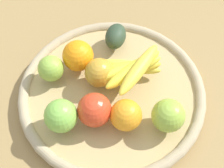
{
  "coord_description": "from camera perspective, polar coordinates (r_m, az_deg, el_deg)",
  "views": [
    {
      "loc": [
        0.26,
        -0.36,
        0.72
      ],
      "look_at": [
        0.0,
        0.0,
        0.06
      ],
      "focal_mm": 51.62,
      "sensor_mm": 36.0,
      "label": 1
    }
  ],
  "objects": [
    {
      "name": "ground_plane",
      "position": [
        0.85,
        0.0,
        -2.28
      ],
      "size": [
        2.4,
        2.4,
        0.0
      ],
      "primitive_type": "plane",
      "color": "olive",
      "rests_on": "ground"
    },
    {
      "name": "basket",
      "position": [
        0.83,
        0.0,
        -1.54
      ],
      "size": [
        0.48,
        0.48,
        0.04
      ],
      "color": "tan",
      "rests_on": "ground_plane"
    },
    {
      "name": "apple_3",
      "position": [
        0.79,
        -2.24,
        2.03
      ],
      "size": [
        0.08,
        0.08,
        0.07
      ],
      "primitive_type": "sphere",
      "rotation": [
        0.0,
        0.0,
        6.22
      ],
      "color": "gold",
      "rests_on": "basket"
    },
    {
      "name": "apple_2",
      "position": [
        0.82,
        -10.75,
        2.72
      ],
      "size": [
        0.09,
        0.09,
        0.07
      ],
      "primitive_type": "sphere",
      "rotation": [
        0.0,
        0.0,
        5.31
      ],
      "color": "#8CB640",
      "rests_on": "basket"
    },
    {
      "name": "apple_4",
      "position": [
        0.74,
        -9.03,
        -5.59
      ],
      "size": [
        0.1,
        0.1,
        0.08
      ],
      "primitive_type": "sphere",
      "rotation": [
        0.0,
        0.0,
        5.94
      ],
      "color": "#7CBB46",
      "rests_on": "basket"
    },
    {
      "name": "banana_bunch",
      "position": [
        0.79,
        3.44,
        2.82
      ],
      "size": [
        0.17,
        0.18,
        0.09
      ],
      "color": "yellow",
      "rests_on": "basket"
    },
    {
      "name": "apple_1",
      "position": [
        0.74,
        9.92,
        -5.53
      ],
      "size": [
        0.1,
        0.1,
        0.08
      ],
      "primitive_type": "sphere",
      "rotation": [
        0.0,
        0.0,
        0.28
      ],
      "color": "#8FB23C",
      "rests_on": "basket"
    },
    {
      "name": "orange_1",
      "position": [
        0.73,
        2.5,
        -5.53
      ],
      "size": [
        0.1,
        0.1,
        0.07
      ],
      "primitive_type": "sphere",
      "rotation": [
        0.0,
        0.0,
        5.85
      ],
      "color": "orange",
      "rests_on": "basket"
    },
    {
      "name": "avocado",
      "position": [
        0.88,
        0.65,
        8.44
      ],
      "size": [
        0.08,
        0.1,
        0.06
      ],
      "primitive_type": "ellipsoid",
      "rotation": [
        0.0,
        0.0,
        5.09
      ],
      "color": "#2B3E29",
      "rests_on": "basket"
    },
    {
      "name": "apple_0",
      "position": [
        0.73,
        -3.12,
        -4.61
      ],
      "size": [
        0.1,
        0.1,
        0.08
      ],
      "primitive_type": "sphere",
      "rotation": [
        0.0,
        0.0,
        0.32
      ],
      "color": "red",
      "rests_on": "basket"
    },
    {
      "name": "orange_0",
      "position": [
        0.83,
        -6.04,
        5.0
      ],
      "size": [
        0.09,
        0.09,
        0.08
      ],
      "primitive_type": "sphere",
      "rotation": [
        0.0,
        0.0,
        4.92
      ],
      "color": "orange",
      "rests_on": "basket"
    }
  ]
}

